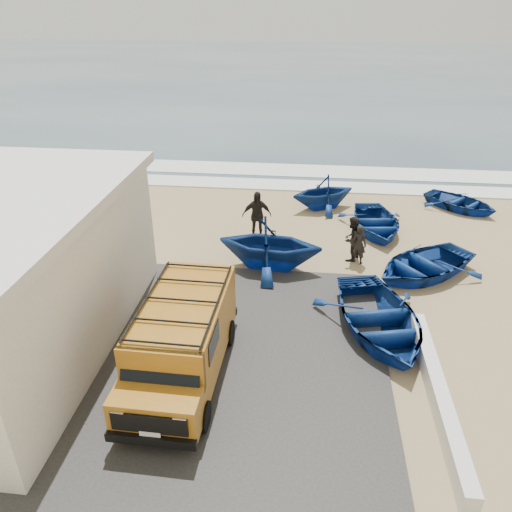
{
  "coord_description": "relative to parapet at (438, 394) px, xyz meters",
  "views": [
    {
      "loc": [
        1.68,
        -12.41,
        8.73
      ],
      "look_at": [
        0.09,
        1.82,
        1.2
      ],
      "focal_mm": 35.0,
      "sensor_mm": 36.0,
      "label": 1
    }
  ],
  "objects": [
    {
      "name": "ground",
      "position": [
        -5.0,
        3.0,
        -0.28
      ],
      "size": [
        160.0,
        160.0,
        0.0
      ],
      "primitive_type": "plane",
      "color": "tan"
    },
    {
      "name": "slab",
      "position": [
        -7.0,
        1.0,
        -0.25
      ],
      "size": [
        12.0,
        10.0,
        0.05
      ],
      "primitive_type": "cube",
      "color": "#373432",
      "rests_on": "ground"
    },
    {
      "name": "ocean",
      "position": [
        -5.0,
        59.0,
        -0.27
      ],
      "size": [
        180.0,
        88.0,
        0.01
      ],
      "primitive_type": "cube",
      "color": "#385166",
      "rests_on": "ground"
    },
    {
      "name": "surf_line",
      "position": [
        -5.0,
        15.0,
        -0.25
      ],
      "size": [
        180.0,
        1.6,
        0.06
      ],
      "primitive_type": "cube",
      "color": "white",
      "rests_on": "ground"
    },
    {
      "name": "surf_wash",
      "position": [
        -5.0,
        17.5,
        -0.26
      ],
      "size": [
        180.0,
        2.2,
        0.04
      ],
      "primitive_type": "cube",
      "color": "white",
      "rests_on": "ground"
    },
    {
      "name": "parapet",
      "position": [
        0.0,
        0.0,
        0.0
      ],
      "size": [
        0.35,
        6.0,
        0.55
      ],
      "primitive_type": "cube",
      "color": "silver",
      "rests_on": "ground"
    },
    {
      "name": "van",
      "position": [
        -6.27,
        0.36,
        0.88
      ],
      "size": [
        2.11,
        5.03,
        2.14
      ],
      "rotation": [
        0.0,
        0.0,
        -0.02
      ],
      "color": "#AD6D1A",
      "rests_on": "ground"
    },
    {
      "name": "boat_near_left",
      "position": [
        -1.12,
        2.74,
        0.19
      ],
      "size": [
        4.2,
        5.15,
        0.94
      ],
      "primitive_type": "imported",
      "rotation": [
        0.0,
        0.0,
        0.24
      ],
      "color": "navy",
      "rests_on": "ground"
    },
    {
      "name": "boat_near_right",
      "position": [
        0.77,
        6.31,
        0.15
      ],
      "size": [
        5.01,
        4.82,
        0.85
      ],
      "primitive_type": "imported",
      "rotation": [
        0.0,
        0.0,
        -0.9
      ],
      "color": "navy",
      "rests_on": "ground"
    },
    {
      "name": "boat_mid_left",
      "position": [
        -4.58,
        6.26,
        0.69
      ],
      "size": [
        4.0,
        3.56,
        1.93
      ],
      "primitive_type": "imported",
      "rotation": [
        0.0,
        0.0,
        1.46
      ],
      "color": "navy",
      "rests_on": "ground"
    },
    {
      "name": "boat_mid_right",
      "position": [
        -0.49,
        9.86,
        0.12
      ],
      "size": [
        3.16,
        4.12,
        0.79
      ],
      "primitive_type": "imported",
      "rotation": [
        0.0,
        0.0,
        0.12
      ],
      "color": "navy",
      "rests_on": "ground"
    },
    {
      "name": "boat_far_left",
      "position": [
        -2.66,
        12.15,
        0.51
      ],
      "size": [
        3.84,
        3.66,
        1.57
      ],
      "primitive_type": "imported",
      "rotation": [
        0.0,
        0.0,
        -1.09
      ],
      "color": "navy",
      "rests_on": "ground"
    },
    {
      "name": "boat_far_right",
      "position": [
        3.58,
        12.68,
        0.07
      ],
      "size": [
        4.06,
        3.99,
        0.69
      ],
      "primitive_type": "imported",
      "rotation": [
        0.0,
        0.0,
        0.84
      ],
      "color": "navy",
      "rests_on": "ground"
    },
    {
      "name": "fisherman_front",
      "position": [
        -1.41,
        6.99,
        0.47
      ],
      "size": [
        0.65,
        0.57,
        1.49
      ],
      "primitive_type": "imported",
      "rotation": [
        0.0,
        0.0,
        2.65
      ],
      "color": "black",
      "rests_on": "ground"
    },
    {
      "name": "fisherman_middle",
      "position": [
        -1.67,
        7.21,
        0.57
      ],
      "size": [
        0.98,
        1.04,
        1.7
      ],
      "primitive_type": "imported",
      "rotation": [
        0.0,
        0.0,
        -2.13
      ],
      "color": "black",
      "rests_on": "ground"
    },
    {
      "name": "fisherman_back",
      "position": [
        -5.3,
        8.62,
        0.72
      ],
      "size": [
        1.24,
        0.71,
        1.99
      ],
      "primitive_type": "imported",
      "rotation": [
        0.0,
        0.0,
        0.2
      ],
      "color": "black",
      "rests_on": "ground"
    }
  ]
}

